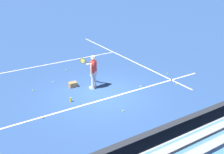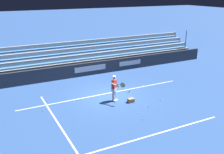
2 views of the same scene
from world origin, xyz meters
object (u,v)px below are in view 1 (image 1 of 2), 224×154
object	(u,v)px
ball_box_cardboard	(73,85)
water_bottle	(71,100)
tennis_ball_stray_back	(177,84)
tennis_ball_far_right	(167,74)
tennis_player	(93,72)
tennis_ball_on_baseline	(67,70)
tennis_ball_far_left	(141,86)
tennis_ball_midcourt	(33,90)
tennis_ball_by_box	(123,111)
tennis_ball_toward_net	(43,118)
tennis_ball_near_player	(53,82)

from	to	relation	value
ball_box_cardboard	water_bottle	bearing A→B (deg)	-117.28
tennis_ball_stray_back	tennis_ball_far_right	size ratio (longest dim) A/B	1.00
tennis_player	water_bottle	distance (m)	1.96
tennis_ball_on_baseline	water_bottle	size ratio (longest dim) A/B	0.30
tennis_ball_far_left	tennis_ball_stray_back	size ratio (longest dim) A/B	1.00
tennis_ball_far_right	tennis_ball_midcourt	bearing A→B (deg)	165.36
tennis_ball_by_box	tennis_ball_toward_net	bearing A→B (deg)	157.12
ball_box_cardboard	tennis_ball_toward_net	size ratio (longest dim) A/B	6.06
tennis_ball_toward_net	tennis_ball_far_right	bearing A→B (deg)	6.46
tennis_ball_on_baseline	tennis_ball_by_box	size ratio (longest dim) A/B	1.00
tennis_ball_midcourt	tennis_ball_stray_back	world-z (taller)	same
tennis_ball_near_player	tennis_ball_toward_net	size ratio (longest dim) A/B	1.00
tennis_ball_far_left	tennis_ball_by_box	bearing A→B (deg)	-143.65
ball_box_cardboard	tennis_ball_stray_back	distance (m)	5.45
ball_box_cardboard	tennis_ball_midcourt	xyz separation A→B (m)	(-1.90, 0.62, -0.10)
tennis_ball_by_box	tennis_ball_on_baseline	bearing A→B (deg)	91.45
ball_box_cardboard	tennis_ball_far_right	size ratio (longest dim) A/B	6.06
tennis_ball_on_baseline	tennis_ball_far_right	world-z (taller)	same
tennis_ball_on_baseline	tennis_ball_by_box	world-z (taller)	same
ball_box_cardboard	tennis_ball_near_player	distance (m)	1.26
tennis_ball_near_player	ball_box_cardboard	bearing A→B (deg)	-58.46
ball_box_cardboard	tennis_player	bearing A→B (deg)	-37.69
tennis_ball_toward_net	tennis_ball_far_right	world-z (taller)	same
tennis_ball_far_left	tennis_ball_near_player	bearing A→B (deg)	141.33
ball_box_cardboard	tennis_ball_by_box	world-z (taller)	ball_box_cardboard
tennis_ball_by_box	tennis_ball_near_player	bearing A→B (deg)	107.86
tennis_ball_on_baseline	water_bottle	xyz separation A→B (m)	(-1.41, -3.83, 0.08)
tennis_ball_far_left	water_bottle	size ratio (longest dim) A/B	0.30
ball_box_cardboard	tennis_ball_near_player	bearing A→B (deg)	121.54
tennis_ball_far_right	water_bottle	distance (m)	6.12
tennis_ball_midcourt	tennis_ball_by_box	xyz separation A→B (m)	(2.70, -4.08, 0.00)
water_bottle	tennis_ball_near_player	bearing A→B (deg)	87.90
tennis_player	tennis_ball_far_right	bearing A→B (deg)	-7.84
ball_box_cardboard	tennis_ball_toward_net	distance (m)	3.15
tennis_ball_near_player	tennis_ball_on_baseline	xyz separation A→B (m)	(1.31, 1.30, 0.00)
tennis_ball_on_baseline	tennis_ball_stray_back	bearing A→B (deg)	-50.66
tennis_ball_toward_net	tennis_ball_far_left	distance (m)	5.31
tennis_ball_toward_net	tennis_ball_stray_back	size ratio (longest dim) A/B	1.00
tennis_ball_far_right	tennis_ball_by_box	bearing A→B (deg)	-154.47
tennis_player	tennis_ball_stray_back	xyz separation A→B (m)	(3.91, -1.99, -0.86)
tennis_player	tennis_ball_near_player	world-z (taller)	tennis_player
tennis_ball_near_player	tennis_ball_stray_back	world-z (taller)	same
tennis_player	tennis_ball_far_left	size ratio (longest dim) A/B	25.98
tennis_player	tennis_ball_midcourt	world-z (taller)	tennis_player
tennis_ball_on_baseline	water_bottle	world-z (taller)	water_bottle
tennis_ball_stray_back	water_bottle	size ratio (longest dim) A/B	0.30
tennis_ball_near_player	tennis_ball_far_right	size ratio (longest dim) A/B	1.00
tennis_player	tennis_ball_on_baseline	world-z (taller)	tennis_player
tennis_ball_toward_net	tennis_ball_midcourt	bearing A→B (deg)	81.71
tennis_ball_toward_net	tennis_ball_on_baseline	bearing A→B (deg)	56.79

